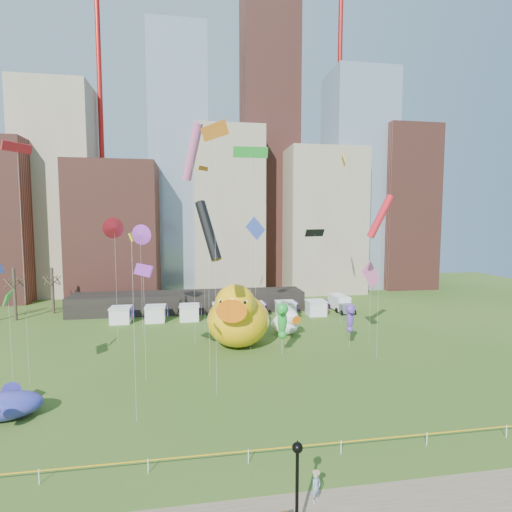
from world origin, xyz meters
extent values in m
plane|color=#335A1C|center=(0.00, 0.00, 0.00)|extent=(160.00, 160.00, 0.00)
cube|color=gray|center=(-30.00, 62.00, 21.00)|extent=(14.00, 12.00, 42.00)
cube|color=brown|center=(-18.00, 56.00, 13.00)|extent=(16.00, 14.00, 26.00)
cube|color=#8C9EB2|center=(-6.00, 64.00, 27.50)|extent=(12.00, 12.00, 55.00)
cube|color=gray|center=(4.00, 60.00, 17.00)|extent=(14.00, 14.00, 34.00)
cube|color=brown|center=(14.00, 66.00, 34.00)|extent=(12.00, 12.00, 68.00)
cube|color=gray|center=(24.00, 58.00, 15.00)|extent=(16.00, 14.00, 30.00)
cube|color=#8C9EB2|center=(34.00, 62.00, 24.00)|extent=(14.00, 12.00, 48.00)
cube|color=brown|center=(44.00, 60.00, 18.00)|extent=(12.00, 12.00, 36.00)
cylinder|color=red|center=(-22.00, 64.00, 38.00)|extent=(1.00, 1.00, 76.00)
cylinder|color=red|center=(30.00, 64.00, 38.00)|extent=(1.00, 1.00, 76.00)
cube|color=black|center=(-4.00, 42.00, 1.60)|extent=(38.00, 6.00, 3.20)
cube|color=white|center=(-14.00, 36.00, 1.10)|extent=(2.80, 2.80, 2.20)
cube|color=red|center=(-12.20, 36.00, 1.60)|extent=(0.08, 1.40, 1.60)
cube|color=white|center=(-9.00, 36.00, 1.10)|extent=(2.80, 2.80, 2.20)
cube|color=red|center=(-7.20, 36.00, 1.60)|extent=(0.08, 1.40, 1.60)
cube|color=white|center=(-4.00, 36.00, 1.10)|extent=(2.80, 2.80, 2.20)
cube|color=red|center=(-2.20, 36.00, 1.60)|extent=(0.08, 1.40, 1.60)
cube|color=white|center=(1.00, 36.00, 1.10)|extent=(2.80, 2.80, 2.20)
cube|color=red|center=(2.80, 36.00, 1.60)|extent=(0.08, 1.40, 1.60)
cube|color=white|center=(6.00, 36.00, 1.10)|extent=(2.80, 2.80, 2.20)
cube|color=red|center=(7.80, 36.00, 1.60)|extent=(0.08, 1.40, 1.60)
cube|color=white|center=(11.00, 36.00, 1.10)|extent=(2.80, 2.80, 2.20)
cube|color=red|center=(12.80, 36.00, 1.60)|extent=(0.08, 1.40, 1.60)
cube|color=white|center=(16.00, 36.00, 1.10)|extent=(2.80, 2.80, 2.20)
cube|color=red|center=(17.80, 36.00, 1.60)|extent=(0.08, 1.40, 1.60)
cylinder|color=#382B21|center=(-30.00, 40.00, 4.00)|extent=(0.44, 0.44, 8.00)
cylinder|color=#382B21|center=(-26.00, 44.00, 3.75)|extent=(0.44, 0.44, 7.50)
cylinder|color=white|center=(-12.00, 0.00, 0.45)|extent=(0.06, 0.06, 0.90)
cylinder|color=white|center=(-6.00, 0.00, 0.45)|extent=(0.06, 0.06, 0.90)
cylinder|color=white|center=(0.00, 0.00, 0.45)|extent=(0.06, 0.06, 0.90)
cylinder|color=white|center=(6.00, 0.00, 0.45)|extent=(0.06, 0.06, 0.90)
cylinder|color=white|center=(12.00, 0.00, 0.45)|extent=(0.06, 0.06, 0.90)
cylinder|color=white|center=(18.00, 0.00, 0.45)|extent=(0.06, 0.06, 0.90)
cube|color=#FFA80D|center=(0.00, 0.00, 0.80)|extent=(50.00, 0.02, 0.07)
ellipsoid|color=#FFB60D|center=(2.01, 22.90, 3.09)|extent=(9.43, 10.36, 6.18)
ellipsoid|color=#FFB60D|center=(2.86, 26.20, 2.93)|extent=(2.38, 2.05, 2.50)
sphere|color=#FFB60D|center=(1.33, 20.22, 5.57)|extent=(5.65, 5.65, 4.64)
cone|color=orange|center=(0.83, 18.31, 5.42)|extent=(2.99, 2.66, 2.55)
sphere|color=white|center=(-0.23, 19.30, 6.19)|extent=(0.84, 0.84, 0.84)
sphere|color=white|center=(2.24, 18.67, 6.19)|extent=(0.84, 0.84, 0.84)
sphere|color=black|center=(-0.33, 18.92, 6.19)|extent=(0.42, 0.42, 0.42)
sphere|color=black|center=(2.15, 18.29, 6.19)|extent=(0.42, 0.42, 0.42)
ellipsoid|color=white|center=(8.68, 26.57, 1.35)|extent=(4.57, 4.85, 2.69)
ellipsoid|color=white|center=(8.05, 27.92, 1.28)|extent=(1.10, 1.01, 1.09)
sphere|color=white|center=(9.19, 25.48, 2.43)|extent=(2.69, 2.69, 2.03)
cone|color=orange|center=(9.55, 24.70, 2.36)|extent=(1.39, 1.30, 1.11)
sphere|color=white|center=(8.91, 24.74, 2.70)|extent=(0.36, 0.36, 0.36)
sphere|color=white|center=(9.93, 25.21, 2.70)|extent=(0.36, 0.36, 0.36)
sphere|color=black|center=(8.99, 24.58, 2.70)|extent=(0.18, 0.18, 0.18)
sphere|color=black|center=(10.00, 25.05, 2.70)|extent=(0.18, 0.18, 0.18)
cylinder|color=silver|center=(6.49, 18.90, 1.90)|extent=(0.03, 0.03, 3.80)
ellipsoid|color=green|center=(6.49, 18.90, 3.80)|extent=(1.31, 1.20, 2.71)
sphere|color=green|center=(6.49, 18.75, 5.25)|extent=(1.80, 1.80, 1.38)
cone|color=green|center=(6.49, 18.13, 5.18)|extent=(0.77, 0.98, 0.48)
sphere|color=green|center=(6.49, 18.95, 2.24)|extent=(0.97, 0.97, 0.97)
cylinder|color=silver|center=(15.03, 20.17, 1.70)|extent=(0.03, 0.03, 3.40)
ellipsoid|color=#5A38A8|center=(15.03, 20.17, 3.40)|extent=(1.01, 0.89, 2.21)
sphere|color=#5A38A8|center=(15.03, 20.02, 4.59)|extent=(1.36, 1.36, 1.13)
cone|color=#5A38A8|center=(15.03, 19.52, 4.53)|extent=(0.55, 0.78, 0.39)
sphere|color=#5A38A8|center=(15.03, 20.22, 2.14)|extent=(0.79, 0.79, 0.79)
ellipsoid|color=#4D3EAB|center=(-17.45, 8.22, 1.03)|extent=(5.77, 3.73, 2.07)
cone|color=#4D3EAB|center=(-17.93, 11.07, 1.34)|extent=(1.70, 1.87, 1.45)
cylinder|color=black|center=(1.44, -6.00, 2.19)|extent=(0.16, 0.16, 4.35)
sphere|color=black|center=(1.44, -6.00, 4.50)|extent=(0.51, 0.51, 0.51)
cone|color=black|center=(1.44, -6.00, 4.77)|extent=(0.18, 0.18, 0.23)
cube|color=white|center=(20.93, 38.73, 1.42)|extent=(2.44, 4.69, 2.29)
cube|color=#595960|center=(21.09, 35.80, 0.96)|extent=(2.19, 1.76, 1.47)
cylinder|color=black|center=(19.88, 37.02, 0.41)|extent=(0.27, 0.84, 0.82)
cylinder|color=black|center=(22.17, 37.14, 0.41)|extent=(0.27, 0.84, 0.82)
cylinder|color=black|center=(19.71, 40.13, 0.41)|extent=(0.27, 0.84, 0.82)
cylinder|color=black|center=(22.00, 40.25, 0.41)|extent=(0.27, 0.84, 0.82)
imported|color=white|center=(3.09, -3.83, 0.81)|extent=(0.68, 0.59, 1.58)
cylinder|color=silver|center=(16.38, 15.97, 7.72)|extent=(0.02, 0.02, 15.45)
cylinder|color=red|center=(16.38, 15.97, 15.45)|extent=(2.87, 1.41, 4.71)
cylinder|color=silver|center=(18.02, 21.19, 4.23)|extent=(0.02, 0.02, 8.46)
cube|color=pink|center=(18.02, 21.19, 8.46)|extent=(0.81, 3.42, 3.50)
cylinder|color=silver|center=(-1.82, 13.79, 7.03)|extent=(0.02, 0.02, 14.06)
cylinder|color=black|center=(-1.82, 13.79, 14.06)|extent=(2.71, 3.30, 5.70)
cylinder|color=silver|center=(3.15, 20.48, 11.27)|extent=(0.02, 0.02, 22.54)
cube|color=green|center=(3.15, 20.48, 22.54)|extent=(3.86, 0.57, 1.17)
cylinder|color=silver|center=(17.44, 29.18, 11.69)|extent=(0.02, 0.02, 23.38)
cube|color=yellow|center=(17.44, 29.18, 23.38)|extent=(1.83, 3.82, 1.18)
cylinder|color=silver|center=(4.86, 27.69, 7.02)|extent=(0.02, 0.02, 14.04)
cube|color=blue|center=(4.86, 27.69, 14.04)|extent=(2.85, 1.40, 3.16)
cylinder|color=silver|center=(-1.82, 29.73, 10.97)|extent=(0.02, 0.02, 21.93)
cube|color=orange|center=(-1.82, 29.73, 21.93)|extent=(1.46, 1.63, 0.59)
cylinder|color=silver|center=(-7.80, 14.03, 5.22)|extent=(0.02, 0.02, 10.44)
cube|color=purple|center=(-7.80, 14.03, 10.44)|extent=(2.16, 3.19, 1.05)
cylinder|color=silver|center=(-18.14, 14.44, 10.64)|extent=(0.02, 0.02, 21.29)
cube|color=red|center=(-18.14, 14.44, 21.29)|extent=(1.78, 2.39, 0.81)
cylinder|color=silver|center=(-3.20, 23.53, 11.47)|extent=(0.02, 0.02, 22.93)
cylinder|color=pink|center=(-3.20, 23.53, 22.93)|extent=(2.92, 3.83, 6.48)
cylinder|color=silver|center=(13.68, 29.93, 6.68)|extent=(0.02, 0.02, 13.35)
cube|color=black|center=(13.68, 29.93, 13.35)|extent=(3.29, 1.94, 1.05)
cylinder|color=silver|center=(-19.32, 13.98, 4.14)|extent=(0.02, 0.02, 8.28)
cube|color=green|center=(-19.32, 13.98, 8.28)|extent=(1.24, 3.15, 0.96)
cylinder|color=silver|center=(-7.56, 6.30, 6.89)|extent=(0.02, 0.02, 13.78)
cube|color=yellow|center=(-7.56, 6.30, 13.78)|extent=(0.49, 1.92, 0.60)
cylinder|color=silver|center=(-1.39, 9.78, 11.11)|extent=(0.02, 0.02, 22.22)
cube|color=orange|center=(-1.39, 9.78, 22.22)|extent=(2.19, 3.49, 1.12)
cylinder|color=silver|center=(-9.88, 28.18, 6.64)|extent=(0.02, 0.02, 13.28)
cone|color=purple|center=(-9.88, 28.18, 13.28)|extent=(2.05, 2.06, 2.58)
cylinder|color=silver|center=(-12.18, 24.03, 7.10)|extent=(0.02, 0.02, 14.19)
cone|color=red|center=(-12.18, 24.03, 14.19)|extent=(1.41, 2.26, 2.41)
camera|label=1|loc=(-3.11, -22.31, 14.83)|focal=27.00mm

